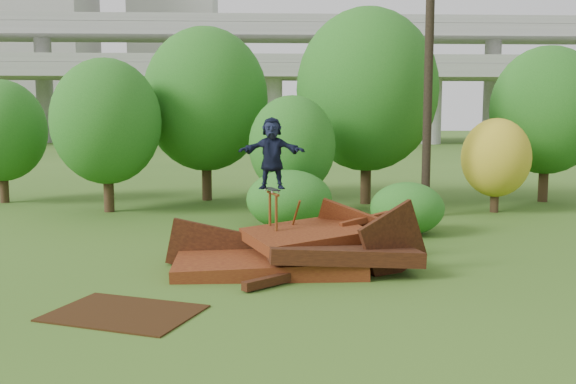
{
  "coord_description": "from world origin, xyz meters",
  "views": [
    {
      "loc": [
        -1.42,
        -12.26,
        3.33
      ],
      "look_at": [
        -0.8,
        2.0,
        1.6
      ],
      "focal_mm": 40.0,
      "sensor_mm": 36.0,
      "label": 1
    }
  ],
  "objects_px": {
    "flat_plate": "(124,313)",
    "skater": "(272,153)",
    "utility_pole": "(429,54)",
    "scrap_pile": "(296,253)"
  },
  "relations": [
    {
      "from": "skater",
      "to": "utility_pole",
      "type": "relative_size",
      "value": 0.15
    },
    {
      "from": "flat_plate",
      "to": "utility_pole",
      "type": "bearing_deg",
      "value": 52.38
    },
    {
      "from": "skater",
      "to": "utility_pole",
      "type": "height_order",
      "value": "utility_pole"
    },
    {
      "from": "flat_plate",
      "to": "skater",
      "type": "bearing_deg",
      "value": 53.74
    },
    {
      "from": "scrap_pile",
      "to": "flat_plate",
      "type": "bearing_deg",
      "value": -135.37
    },
    {
      "from": "scrap_pile",
      "to": "skater",
      "type": "xyz_separation_m",
      "value": [
        -0.51,
        0.46,
        2.15
      ]
    },
    {
      "from": "scrap_pile",
      "to": "utility_pole",
      "type": "distance_m",
      "value": 9.68
    },
    {
      "from": "scrap_pile",
      "to": "utility_pole",
      "type": "relative_size",
      "value": 0.56
    },
    {
      "from": "skater",
      "to": "utility_pole",
      "type": "bearing_deg",
      "value": 54.66
    },
    {
      "from": "utility_pole",
      "to": "skater",
      "type": "bearing_deg",
      "value": -128.32
    }
  ]
}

